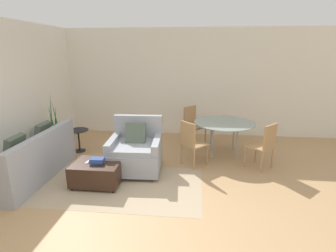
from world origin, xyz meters
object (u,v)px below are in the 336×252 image
at_px(side_table, 79,136).
at_px(ottoman, 97,172).
at_px(potted_plant, 56,140).
at_px(dining_table, 224,125).
at_px(dining_chair_far_left, 193,122).
at_px(dining_chair_near_right, 264,143).
at_px(book_stack, 97,161).
at_px(dining_chair_near_left, 191,141).
at_px(tv_remote_primary, 88,162).
at_px(armchair, 136,151).
at_px(couch, 29,162).

bearing_deg(side_table, ottoman, -56.21).
xyz_separation_m(potted_plant, dining_table, (3.74, 0.17, 0.41)).
bearing_deg(ottoman, dining_chair_far_left, 55.53).
bearing_deg(potted_plant, dining_chair_far_left, 15.54).
relative_size(dining_table, dining_chair_near_right, 1.42).
xyz_separation_m(book_stack, side_table, (-0.98, 1.46, -0.08)).
bearing_deg(book_stack, dining_table, 36.33).
relative_size(book_stack, dining_chair_near_left, 0.26).
xyz_separation_m(ottoman, dining_table, (2.24, 1.59, 0.45)).
relative_size(tv_remote_primary, dining_chair_near_right, 0.16).
bearing_deg(dining_chair_near_right, potted_plant, 173.43).
xyz_separation_m(armchair, tv_remote_primary, (-0.68, -0.62, 0.03)).
bearing_deg(tv_remote_primary, potted_plant, 133.62).
xyz_separation_m(side_table, dining_chair_near_left, (2.51, -0.51, 0.16)).
bearing_deg(tv_remote_primary, book_stack, -11.71).
xyz_separation_m(tv_remote_primary, potted_plant, (-1.35, 1.42, -0.14)).
distance_m(armchair, dining_table, 1.99).
height_order(ottoman, potted_plant, potted_plant).
distance_m(potted_plant, dining_table, 3.76).
relative_size(couch, dining_chair_far_left, 2.18).
distance_m(couch, dining_chair_near_right, 4.26).
distance_m(couch, armchair, 1.87).
relative_size(book_stack, dining_chair_far_left, 0.26).
xyz_separation_m(armchair, book_stack, (-0.50, -0.66, 0.07)).
bearing_deg(book_stack, side_table, 123.96).
bearing_deg(dining_chair_near_left, dining_table, 45.00).
relative_size(ottoman, potted_plant, 0.60).
xyz_separation_m(book_stack, tv_remote_primary, (-0.18, 0.04, -0.04)).
height_order(tv_remote_primary, dining_chair_near_left, dining_chair_near_left).
distance_m(book_stack, dining_table, 2.75).
height_order(dining_chair_near_left, dining_chair_near_right, same).
distance_m(ottoman, potted_plant, 2.06).
distance_m(ottoman, dining_chair_far_left, 2.77).
bearing_deg(potted_plant, dining_chair_near_left, -9.44).
bearing_deg(book_stack, dining_chair_near_right, 18.11).
bearing_deg(dining_chair_near_right, dining_chair_near_left, -180.00).
distance_m(tv_remote_primary, potted_plant, 1.96).
relative_size(dining_chair_near_left, dining_chair_near_right, 1.00).
bearing_deg(potted_plant, dining_chair_near_right, -6.57).
height_order(armchair, dining_chair_far_left, armchair).
height_order(book_stack, dining_chair_near_left, dining_chair_near_left).
bearing_deg(armchair, potted_plant, 158.58).
bearing_deg(ottoman, potted_plant, 136.57).
bearing_deg(tv_remote_primary, dining_chair_far_left, 52.99).
height_order(book_stack, dining_chair_near_right, dining_chair_near_right).
bearing_deg(dining_table, dining_chair_far_left, 135.00).
bearing_deg(potted_plant, armchair, -21.42).
xyz_separation_m(armchair, dining_chair_near_left, (1.03, 0.29, 0.15)).
relative_size(potted_plant, dining_chair_near_right, 1.47).
distance_m(couch, book_stack, 1.31).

